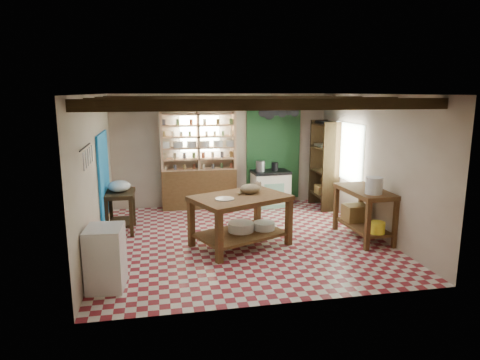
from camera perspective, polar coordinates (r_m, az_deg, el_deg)
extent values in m
cube|color=maroon|center=(7.91, 0.33, -7.90)|extent=(5.00, 5.00, 0.02)
cube|color=#4B4A4F|center=(7.45, 0.35, 11.37)|extent=(5.00, 5.00, 0.02)
cube|color=#BFB09A|center=(10.00, -2.52, 3.97)|extent=(5.00, 0.04, 2.60)
cube|color=#BFB09A|center=(5.20, 5.85, -3.31)|extent=(5.00, 0.04, 2.60)
cube|color=#BFB09A|center=(7.49, -18.75, 0.75)|extent=(0.04, 5.00, 2.60)
cube|color=#BFB09A|center=(8.43, 17.25, 2.00)|extent=(0.04, 5.00, 2.60)
cube|color=#352412|center=(7.45, 0.35, 10.45)|extent=(5.00, 3.80, 0.15)
cube|color=#1A7CC8|center=(8.40, -17.69, 0.56)|extent=(0.04, 1.40, 1.60)
cube|color=#1C4622|center=(10.24, 4.45, 3.85)|extent=(1.30, 0.04, 2.30)
cube|color=silver|center=(9.87, -5.41, 6.17)|extent=(0.90, 0.02, 0.80)
cube|color=silver|center=(9.28, 14.27, 3.65)|extent=(0.02, 1.30, 1.20)
cube|color=black|center=(6.23, -19.88, 3.05)|extent=(0.06, 0.90, 0.28)
cube|color=black|center=(9.75, 5.20, 8.93)|extent=(0.86, 0.12, 0.36)
cube|color=tan|center=(9.78, -5.54, 2.57)|extent=(1.70, 0.34, 2.20)
cube|color=#352412|center=(9.98, 11.17, 2.01)|extent=(0.40, 0.86, 2.00)
cube|color=brown|center=(7.44, 0.03, -5.48)|extent=(1.86, 1.59, 0.89)
cube|color=white|center=(10.05, 4.07, -1.12)|extent=(0.88, 0.62, 0.84)
cube|color=#352412|center=(8.49, -15.62, -4.09)|extent=(0.55, 0.79, 0.79)
cube|color=silver|center=(6.17, -17.48, -9.86)|extent=(0.52, 0.61, 0.86)
cube|color=brown|center=(8.12, 16.20, -4.35)|extent=(0.70, 1.32, 0.92)
ellipsoid|color=#937A55|center=(7.48, 1.39, -1.18)|extent=(0.47, 0.45, 0.17)
cylinder|color=#ADAEB5|center=(7.09, -2.06, -2.54)|extent=(0.42, 0.42, 0.02)
cylinder|color=silver|center=(7.54, 0.13, -6.27)|extent=(0.60, 0.60, 0.16)
cylinder|color=silver|center=(7.66, 3.24, -6.11)|extent=(0.50, 0.50, 0.13)
cylinder|color=#ADAEB5|center=(9.87, 2.74, 1.87)|extent=(0.22, 0.22, 0.24)
cylinder|color=black|center=(9.98, 4.66, 1.79)|extent=(0.16, 0.16, 0.19)
ellipsoid|color=silver|center=(8.37, -15.80, -0.79)|extent=(0.43, 0.43, 0.21)
cylinder|color=silver|center=(7.66, 17.43, -0.69)|extent=(0.30, 0.30, 0.29)
cube|color=olive|center=(8.39, 15.16, -4.24)|extent=(0.45, 0.37, 0.31)
cylinder|color=yellow|center=(7.79, 17.80, -6.04)|extent=(0.28, 0.28, 0.20)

